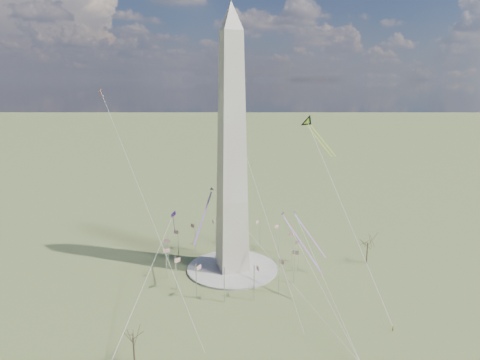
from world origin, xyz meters
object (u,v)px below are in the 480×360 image
object	(u,v)px
tree_near	(368,241)
kite_delta_black	(309,124)
person_east	(393,329)
washington_monument	(232,151)

from	to	relation	value
tree_near	kite_delta_black	size ratio (longest dim) A/B	0.70
person_east	washington_monument	bearing A→B (deg)	-90.43
tree_near	person_east	distance (m)	50.46
washington_monument	kite_delta_black	size ratio (longest dim) A/B	5.23
kite_delta_black	person_east	bearing A→B (deg)	72.97
washington_monument	tree_near	bearing A→B (deg)	-11.24
tree_near	person_east	xyz separation A→B (m)	(-20.90, -45.10, -8.67)
person_east	kite_delta_black	distance (m)	87.38
tree_near	kite_delta_black	world-z (taller)	kite_delta_black
tree_near	person_east	size ratio (longest dim) A/B	8.19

